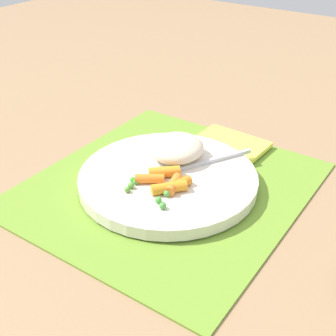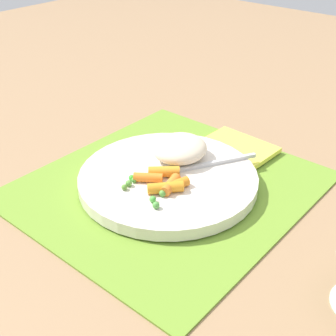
{
  "view_description": "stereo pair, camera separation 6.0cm",
  "coord_description": "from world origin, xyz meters",
  "px_view_note": "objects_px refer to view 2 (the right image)",
  "views": [
    {
      "loc": [
        0.48,
        0.33,
        0.39
      ],
      "look_at": [
        0.0,
        0.0,
        0.03
      ],
      "focal_mm": 49.33,
      "sensor_mm": 36.0,
      "label": 1
    },
    {
      "loc": [
        0.44,
        0.37,
        0.39
      ],
      "look_at": [
        0.0,
        0.0,
        0.03
      ],
      "focal_mm": 49.33,
      "sensor_mm": 36.0,
      "label": 2
    }
  ],
  "objects_px": {
    "plate": "(168,179)",
    "carrot_portion": "(165,181)",
    "rice_mound": "(180,148)",
    "fork": "(186,169)",
    "napkin": "(235,149)"
  },
  "relations": [
    {
      "from": "plate",
      "to": "carrot_portion",
      "type": "bearing_deg",
      "value": 31.95
    },
    {
      "from": "carrot_portion",
      "to": "rice_mound",
      "type": "bearing_deg",
      "value": -156.19
    },
    {
      "from": "fork",
      "to": "carrot_portion",
      "type": "bearing_deg",
      "value": 3.05
    },
    {
      "from": "carrot_portion",
      "to": "fork",
      "type": "xyz_separation_m",
      "value": [
        -0.05,
        -0.0,
        -0.0
      ]
    },
    {
      "from": "rice_mound",
      "to": "fork",
      "type": "bearing_deg",
      "value": 53.56
    },
    {
      "from": "plate",
      "to": "rice_mound",
      "type": "relative_size",
      "value": 3.02
    },
    {
      "from": "rice_mound",
      "to": "carrot_portion",
      "type": "xyz_separation_m",
      "value": [
        0.07,
        0.03,
        -0.01
      ]
    },
    {
      "from": "plate",
      "to": "fork",
      "type": "distance_m",
      "value": 0.03
    },
    {
      "from": "plate",
      "to": "napkin",
      "type": "distance_m",
      "value": 0.15
    },
    {
      "from": "rice_mound",
      "to": "fork",
      "type": "relative_size",
      "value": 0.5
    },
    {
      "from": "fork",
      "to": "napkin",
      "type": "height_order",
      "value": "fork"
    },
    {
      "from": "plate",
      "to": "fork",
      "type": "xyz_separation_m",
      "value": [
        -0.02,
        0.01,
        0.01
      ]
    },
    {
      "from": "plate",
      "to": "fork",
      "type": "relative_size",
      "value": 1.52
    },
    {
      "from": "plate",
      "to": "rice_mound",
      "type": "bearing_deg",
      "value": -161.39
    },
    {
      "from": "carrot_portion",
      "to": "fork",
      "type": "distance_m",
      "value": 0.05
    }
  ]
}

